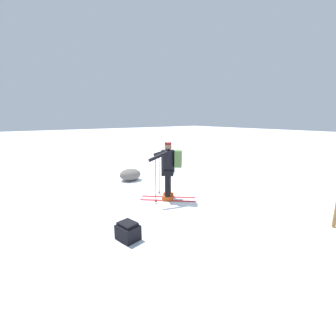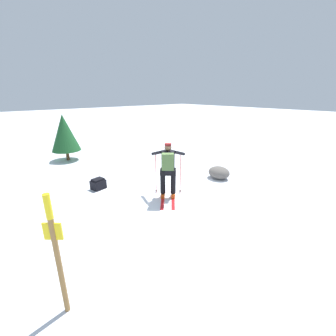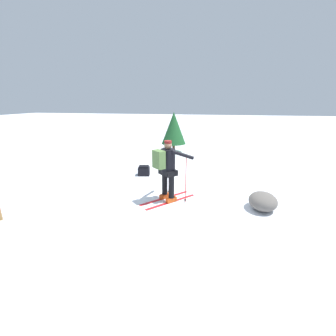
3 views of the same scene
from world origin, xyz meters
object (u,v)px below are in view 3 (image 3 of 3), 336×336
Objects in this scene: skier at (167,166)px; rock_boulder at (263,201)px; pine_tree at (174,128)px; dropped_backpack at (144,171)px.

rock_boulder is (-0.03, -2.43, -0.74)m from skier.
pine_tree is (5.99, 3.33, 1.04)m from rock_boulder.
pine_tree is (5.96, 0.90, 0.30)m from skier.
pine_tree is at bearing 8.63° from skier.
skier is at bearing -146.96° from dropped_backpack.
skier is 6.03m from pine_tree.
pine_tree reaches higher than dropped_backpack.
dropped_backpack is 4.20m from rock_boulder.
rock_boulder is at bearing -150.90° from pine_tree.
dropped_backpack is at bearing 61.77° from rock_boulder.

